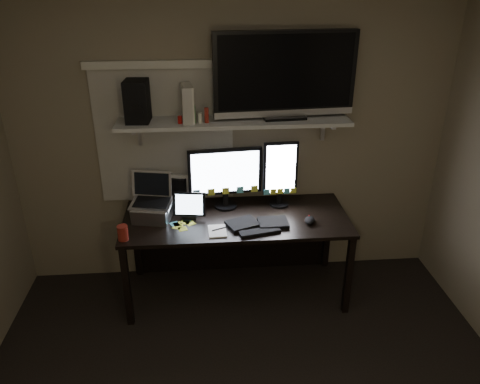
{
  "coord_description": "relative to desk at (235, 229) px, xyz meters",
  "views": [
    {
      "loc": [
        -0.24,
        -1.87,
        2.51
      ],
      "look_at": [
        0.02,
        1.25,
        1.03
      ],
      "focal_mm": 35.0,
      "sensor_mm": 36.0,
      "label": 1
    }
  ],
  "objects": [
    {
      "name": "back_wall",
      "position": [
        0.0,
        0.25,
        0.7
      ],
      "size": [
        3.6,
        0.0,
        3.6
      ],
      "primitive_type": "plane",
      "rotation": [
        1.57,
        0.0,
        0.0
      ],
      "color": "#80735C",
      "rests_on": "floor"
    },
    {
      "name": "window_blinds",
      "position": [
        -0.55,
        0.24,
        0.75
      ],
      "size": [
        1.1,
        0.02,
        1.1
      ],
      "primitive_type": "cube",
      "color": "beige",
      "rests_on": "back_wall"
    },
    {
      "name": "desk",
      "position": [
        0.0,
        0.0,
        0.0
      ],
      "size": [
        1.8,
        0.75,
        0.73
      ],
      "color": "black",
      "rests_on": "floor"
    },
    {
      "name": "wall_shelf",
      "position": [
        0.0,
        0.08,
        0.91
      ],
      "size": [
        1.8,
        0.35,
        0.03
      ],
      "primitive_type": "cube",
      "color": "#BABAB4",
      "rests_on": "back_wall"
    },
    {
      "name": "monitor_landscape",
      "position": [
        -0.07,
        0.07,
        0.44
      ],
      "size": [
        0.6,
        0.12,
        0.53
      ],
      "primitive_type": "cube",
      "rotation": [
        0.0,
        0.0,
        0.1
      ],
      "color": "black",
      "rests_on": "desk"
    },
    {
      "name": "monitor_portrait",
      "position": [
        0.38,
        0.06,
        0.46
      ],
      "size": [
        0.29,
        0.07,
        0.57
      ],
      "primitive_type": "cube",
      "rotation": [
        0.0,
        0.0,
        0.04
      ],
      "color": "black",
      "rests_on": "desk"
    },
    {
      "name": "keyboard",
      "position": [
        0.16,
        -0.27,
        0.19
      ],
      "size": [
        0.51,
        0.28,
        0.03
      ],
      "primitive_type": "cube",
      "rotation": [
        0.0,
        0.0,
        0.21
      ],
      "color": "black",
      "rests_on": "desk"
    },
    {
      "name": "mouse",
      "position": [
        0.57,
        -0.26,
        0.2
      ],
      "size": [
        0.11,
        0.14,
        0.04
      ],
      "primitive_type": "ellipsoid",
      "rotation": [
        0.0,
        0.0,
        -0.3
      ],
      "color": "black",
      "rests_on": "desk"
    },
    {
      "name": "notepad",
      "position": [
        -0.16,
        -0.34,
        0.18
      ],
      "size": [
        0.14,
        0.19,
        0.01
      ],
      "primitive_type": "cube",
      "rotation": [
        0.0,
        0.0,
        0.04
      ],
      "color": "white",
      "rests_on": "desk"
    },
    {
      "name": "tablet",
      "position": [
        -0.37,
        -0.1,
        0.29
      ],
      "size": [
        0.27,
        0.14,
        0.22
      ],
      "primitive_type": "cube",
      "rotation": [
        0.0,
        0.0,
        -0.14
      ],
      "color": "black",
      "rests_on": "desk"
    },
    {
      "name": "file_sorter",
      "position": [
        -0.49,
        0.17,
        0.3
      ],
      "size": [
        0.22,
        0.15,
        0.26
      ],
      "primitive_type": "cube",
      "rotation": [
        0.0,
        0.0,
        -0.34
      ],
      "color": "black",
      "rests_on": "desk"
    },
    {
      "name": "laptop",
      "position": [
        -0.66,
        -0.11,
        0.36
      ],
      "size": [
        0.37,
        0.32,
        0.36
      ],
      "primitive_type": "cube",
      "rotation": [
        0.0,
        0.0,
        -0.2
      ],
      "color": "silver",
      "rests_on": "desk"
    },
    {
      "name": "cup",
      "position": [
        -0.85,
        -0.4,
        0.23
      ],
      "size": [
        0.09,
        0.09,
        0.11
      ],
      "primitive_type": "cylinder",
      "rotation": [
        0.0,
        0.0,
        0.11
      ],
      "color": "maroon",
      "rests_on": "desk"
    },
    {
      "name": "sticky_notes",
      "position": [
        -0.37,
        -0.22,
        0.18
      ],
      "size": [
        0.33,
        0.27,
        0.0
      ],
      "primitive_type": null,
      "rotation": [
        0.0,
        0.0,
        0.23
      ],
      "color": "#E5E93F",
      "rests_on": "desk"
    },
    {
      "name": "tv",
      "position": [
        0.39,
        0.09,
        1.25
      ],
      "size": [
        1.11,
        0.28,
        0.66
      ],
      "primitive_type": "cube",
      "rotation": [
        0.0,
        0.0,
        0.08
      ],
      "color": "black",
      "rests_on": "wall_shelf"
    },
    {
      "name": "game_console",
      "position": [
        -0.35,
        0.08,
        1.06
      ],
      "size": [
        0.1,
        0.24,
        0.27
      ],
      "primitive_type": "cube",
      "rotation": [
        0.0,
        0.0,
        0.14
      ],
      "color": "beige",
      "rests_on": "wall_shelf"
    },
    {
      "name": "speaker",
      "position": [
        -0.72,
        0.08,
        1.08
      ],
      "size": [
        0.18,
        0.22,
        0.31
      ],
      "primitive_type": "cube",
      "rotation": [
        0.0,
        0.0,
        -0.06
      ],
      "color": "black",
      "rests_on": "wall_shelf"
    },
    {
      "name": "bottles",
      "position": [
        -0.31,
        0.0,
        0.99
      ],
      "size": [
        0.21,
        0.08,
        0.13
      ],
      "primitive_type": null,
      "rotation": [
        0.0,
        0.0,
        -0.15
      ],
      "color": "#A50F0C",
      "rests_on": "wall_shelf"
    }
  ]
}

